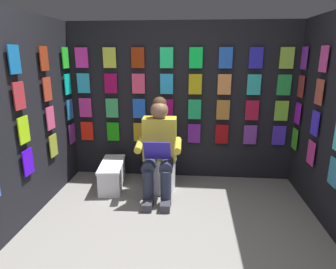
{
  "coord_description": "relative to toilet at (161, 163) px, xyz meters",
  "views": [
    {
      "loc": [
        -0.18,
        1.89,
        1.68
      ],
      "look_at": [
        0.09,
        -1.11,
        0.85
      ],
      "focal_mm": 31.44,
      "sensor_mm": 36.0,
      "label": 1
    }
  ],
  "objects": [
    {
      "name": "display_wall_back",
      "position": [
        -0.23,
        -0.44,
        0.72
      ],
      "size": [
        3.09,
        0.14,
        2.08
      ],
      "color": "black",
      "rests_on": "ground"
    },
    {
      "name": "display_wall_left",
      "position": [
        -1.77,
        0.61,
        0.72
      ],
      "size": [
        0.14,
        2.01,
        2.08
      ],
      "color": "black",
      "rests_on": "ground"
    },
    {
      "name": "display_wall_right",
      "position": [
        1.31,
        0.61,
        0.72
      ],
      "size": [
        0.14,
        2.01,
        2.08
      ],
      "color": "black",
      "rests_on": "ground"
    },
    {
      "name": "toilet",
      "position": [
        0.0,
        0.0,
        0.0
      ],
      "size": [
        0.41,
        0.56,
        0.77
      ],
      "rotation": [
        0.0,
        0.0,
        0.03
      ],
      "color": "white",
      "rests_on": "ground"
    },
    {
      "name": "person_reading",
      "position": [
        -0.01,
        0.23,
        0.27
      ],
      "size": [
        0.53,
        0.69,
        1.19
      ],
      "rotation": [
        0.0,
        0.0,
        0.03
      ],
      "color": "gold",
      "rests_on": "ground"
    },
    {
      "name": "comic_longbox_near",
      "position": [
        0.63,
        0.05,
        -0.16
      ],
      "size": [
        0.36,
        0.7,
        0.33
      ],
      "rotation": [
        0.0,
        0.0,
        0.12
      ],
      "color": "silver",
      "rests_on": "ground"
    }
  ]
}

